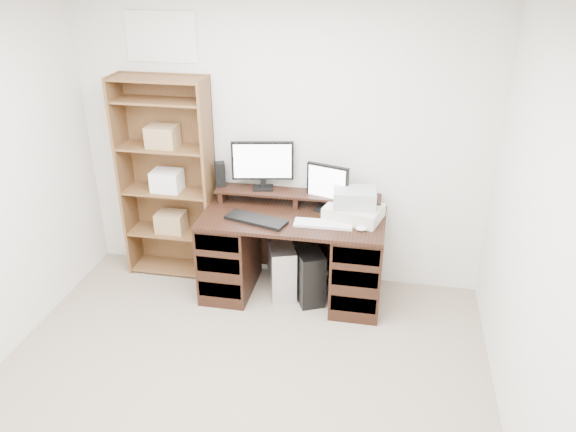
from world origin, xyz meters
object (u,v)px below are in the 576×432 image
(bookshelf, at_px, (168,178))
(desk, at_px, (293,254))
(monitor_small, at_px, (327,186))
(tower_silver, at_px, (281,266))
(tower_black, at_px, (307,271))
(printer, at_px, (354,212))
(monitor_wide, at_px, (263,163))

(bookshelf, bearing_deg, desk, -10.50)
(desk, bearing_deg, monitor_small, 33.57)
(tower_silver, distance_m, bookshelf, 1.26)
(tower_black, bearing_deg, printer, -17.06)
(monitor_wide, height_order, bookshelf, bookshelf)
(desk, height_order, printer, printer)
(monitor_wide, bearing_deg, tower_silver, -57.20)
(desk, xyz_separation_m, monitor_small, (0.26, 0.17, 0.58))
(desk, height_order, tower_silver, desk)
(desk, relative_size, printer, 3.44)
(desk, bearing_deg, tower_silver, 157.76)
(bookshelf, bearing_deg, tower_black, -9.38)
(tower_silver, xyz_separation_m, tower_black, (0.23, -0.04, 0.00))
(tower_black, bearing_deg, desk, 157.04)
(monitor_wide, distance_m, bookshelf, 0.86)
(tower_silver, bearing_deg, monitor_wide, 115.49)
(desk, height_order, monitor_wide, monitor_wide)
(desk, distance_m, monitor_small, 0.65)
(printer, bearing_deg, desk, -159.50)
(tower_black, relative_size, bookshelf, 0.28)
(monitor_wide, distance_m, tower_black, 1.00)
(desk, distance_m, tower_black, 0.20)
(monitor_small, xyz_separation_m, tower_silver, (-0.36, -0.13, -0.73))
(tower_silver, xyz_separation_m, bookshelf, (-1.04, 0.17, 0.69))
(printer, distance_m, bookshelf, 1.65)
(tower_silver, height_order, tower_black, tower_black)
(desk, bearing_deg, tower_black, 1.22)
(monitor_small, height_order, bookshelf, bookshelf)
(tower_black, bearing_deg, monitor_small, 27.80)
(printer, relative_size, tower_black, 0.85)
(printer, xyz_separation_m, bookshelf, (-1.64, 0.16, 0.11))
(monitor_wide, bearing_deg, printer, -25.20)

